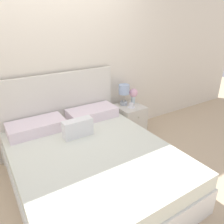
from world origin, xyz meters
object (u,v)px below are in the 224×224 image
Objects in this scene: table_lamp at (124,91)px; teacup at (131,105)px; flower_vase at (133,94)px; nightstand at (129,120)px; bed at (90,162)px.

table_lamp is 0.25m from teacup.
table_lamp is at bearing 172.24° from flower_vase.
flower_vase is (0.13, 0.08, 0.41)m from nightstand.
flower_vase reaches higher than nightstand.
teacup is at bearing 30.32° from bed.
table_lamp is at bearing 102.12° from teacup.
flower_vase is at bearing -7.76° from table_lamp.
nightstand is 0.29m from teacup.
nightstand is at bearing 32.13° from bed.
table_lamp is 1.36× the size of flower_vase.
bed is 1.28m from nightstand.
bed is 5.96× the size of table_lamp.
flower_vase is 0.23m from teacup.
nightstand is 0.50m from table_lamp.
bed is 17.54× the size of teacup.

